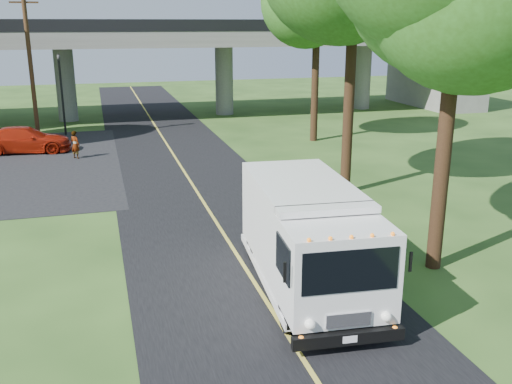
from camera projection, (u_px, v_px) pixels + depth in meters
name	position (u px, v px, depth m)	size (l,w,h in m)	color
ground	(268.00, 305.00, 14.87)	(120.00, 120.00, 0.00)	#284619
road	(200.00, 197.00, 24.10)	(7.00, 90.00, 0.02)	black
lane_line	(200.00, 196.00, 24.09)	(0.12, 90.00, 0.01)	gold
overpass	(146.00, 57.00, 43.11)	(54.00, 10.00, 7.30)	slate
traffic_signal	(61.00, 86.00, 36.41)	(0.18, 0.22, 5.20)	black
utility_pole	(31.00, 66.00, 33.77)	(1.60, 0.26, 9.00)	#472D19
tree_right_far	(322.00, 1.00, 33.19)	(5.77, 5.67, 10.99)	#382314
step_van	(308.00, 235.00, 15.39)	(3.07, 7.08, 2.90)	white
red_sedan	(25.00, 140.00, 32.18)	(2.03, 4.99, 1.45)	#A01B09
pedestrian	(75.00, 145.00, 30.68)	(0.56, 0.37, 1.53)	gray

